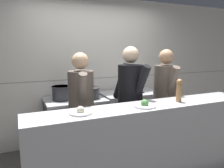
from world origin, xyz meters
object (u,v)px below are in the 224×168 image
plated_dish_appetiser (145,105)px  chef_line (165,98)px  sauce_pot (89,92)px  chefs_knife (145,92)px  pepper_mill (179,90)px  chef_sous (130,101)px  stock_pot (62,93)px  plated_dish_main (81,112)px  mixing_bowl_steel (133,89)px  oven_range (75,125)px  chef_head_cook (81,108)px

plated_dish_appetiser → chef_line: size_ratio=0.15×
sauce_pot → chefs_knife: size_ratio=1.01×
pepper_mill → chef_sous: 0.72m
stock_pot → chefs_knife: 1.46m
plated_dish_main → chef_line: size_ratio=0.14×
mixing_bowl_steel → chefs_knife: bearing=-36.5°
oven_range → chefs_knife: 1.34m
plated_dish_appetiser → chef_sous: chef_sous is taller
stock_pot → chefs_knife: bearing=-6.2°
plated_dish_main → chef_line: 1.64m
plated_dish_main → chef_head_cook: (0.19, 0.65, -0.14)m
oven_range → chefs_knife: chefs_knife is taller
chef_head_cook → stock_pot: bearing=110.1°
oven_range → stock_pot: bearing=176.7°
plated_dish_appetiser → chef_line: chef_line is taller
chef_head_cook → chefs_knife: bearing=31.9°
sauce_pot → mixing_bowl_steel: sauce_pot is taller
chefs_knife → plated_dish_appetiser: 1.45m
mixing_bowl_steel → chef_head_cook: bearing=-150.2°
chef_head_cook → chef_line: (1.33, -0.03, 0.02)m
mixing_bowl_steel → plated_dish_main: bearing=-135.7°
sauce_pot → chefs_knife: 1.03m
chef_head_cook → oven_range: bearing=93.3°
oven_range → plated_dish_appetiser: bearing=-70.8°
mixing_bowl_steel → plated_dish_main: 1.88m
chef_line → oven_range: bearing=160.9°
oven_range → sauce_pot: (0.23, -0.05, 0.54)m
mixing_bowl_steel → stock_pot: bearing=178.7°
chefs_knife → sauce_pot: bearing=174.9°
stock_pot → sauce_pot: bearing=-8.6°
mixing_bowl_steel → plated_dish_appetiser: size_ratio=0.90×
stock_pot → chef_line: 1.62m
chefs_knife → plated_dish_appetiser: (-0.78, -1.21, 0.15)m
chefs_knife → chef_line: 0.56m
plated_dish_main → sauce_pot: bearing=68.7°
chef_sous → plated_dish_main: bearing=-159.4°
sauce_pot → plated_dish_appetiser: 1.33m
plated_dish_main → chef_head_cook: bearing=73.9°
stock_pot → sauce_pot: (0.43, -0.07, -0.02)m
pepper_mill → chef_line: size_ratio=0.17×
stock_pot → mixing_bowl_steel: (1.28, -0.03, -0.04)m
mixing_bowl_steel → sauce_pot: bearing=-177.5°
chefs_knife → plated_dish_main: plated_dish_main is taller
chefs_knife → chef_line: size_ratio=0.20×
oven_range → chef_sous: (0.61, -0.76, 0.52)m
chef_line → pepper_mill: bearing=-102.5°
chefs_knife → stock_pot: bearing=173.8°
oven_range → sauce_pot: sauce_pot is taller
stock_pot → chefs_knife: (1.45, -0.16, -0.09)m
sauce_pot → stock_pot: bearing=171.4°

